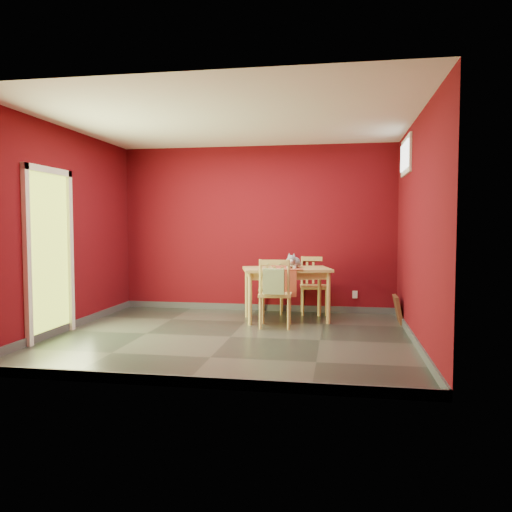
% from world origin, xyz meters
% --- Properties ---
extents(ground, '(4.50, 4.50, 0.00)m').
position_xyz_m(ground, '(0.00, 0.00, 0.00)').
color(ground, '#2D342D').
rests_on(ground, ground).
extents(room_shell, '(4.50, 4.50, 4.50)m').
position_xyz_m(room_shell, '(0.00, 0.00, 0.05)').
color(room_shell, '#56080F').
rests_on(room_shell, ground).
extents(doorway, '(0.06, 1.01, 2.13)m').
position_xyz_m(doorway, '(-2.23, -0.40, 1.12)').
color(doorway, '#B7D838').
rests_on(doorway, ground).
extents(window, '(0.05, 0.90, 0.50)m').
position_xyz_m(window, '(2.23, 1.00, 2.35)').
color(window, white).
rests_on(window, room_shell).
extents(outlet_plate, '(0.08, 0.02, 0.12)m').
position_xyz_m(outlet_plate, '(1.60, 1.99, 0.30)').
color(outlet_plate, silver).
rests_on(outlet_plate, room_shell).
extents(dining_table, '(1.40, 1.02, 0.78)m').
position_xyz_m(dining_table, '(0.58, 1.20, 0.68)').
color(dining_table, tan).
rests_on(dining_table, ground).
extents(table_runner, '(0.55, 0.85, 0.39)m').
position_xyz_m(table_runner, '(0.58, 1.07, 0.72)').
color(table_runner, '#B24C31').
rests_on(table_runner, dining_table).
extents(chair_far_left, '(0.41, 0.41, 0.82)m').
position_xyz_m(chair_far_left, '(0.28, 1.81, 0.42)').
color(chair_far_left, tan).
rests_on(chair_far_left, ground).
extents(chair_far_right, '(0.47, 0.47, 0.91)m').
position_xyz_m(chair_far_right, '(0.95, 1.86, 0.46)').
color(chair_far_right, tan).
rests_on(chair_far_right, ground).
extents(chair_near, '(0.47, 0.47, 0.95)m').
position_xyz_m(chair_near, '(0.48, 0.67, 0.49)').
color(chair_near, tan).
rests_on(chair_near, ground).
extents(tote_bag, '(0.28, 0.18, 0.40)m').
position_xyz_m(tote_bag, '(0.49, 0.44, 0.67)').
color(tote_bag, '#90B070').
rests_on(tote_bag, chair_near).
extents(cat, '(0.32, 0.50, 0.23)m').
position_xyz_m(cat, '(0.67, 1.20, 0.90)').
color(cat, slate).
rests_on(cat, table_runner).
extents(picture_frame, '(0.13, 0.40, 0.40)m').
position_xyz_m(picture_frame, '(2.19, 1.28, 0.20)').
color(picture_frame, brown).
rests_on(picture_frame, ground).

